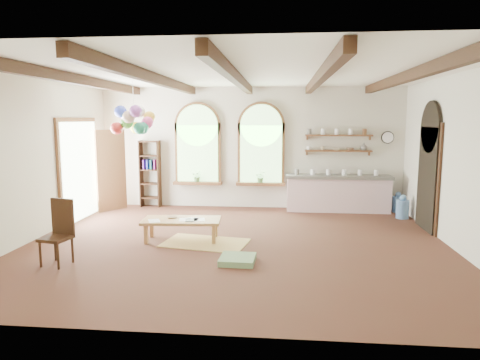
# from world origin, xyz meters

# --- Properties ---
(floor) EXTENTS (8.00, 8.00, 0.00)m
(floor) POSITION_xyz_m (0.00, 0.00, 0.00)
(floor) COLOR #4F2E20
(floor) RESTS_ON ground
(ceiling_beams) EXTENTS (6.20, 6.80, 0.18)m
(ceiling_beams) POSITION_xyz_m (0.00, 0.00, 3.10)
(ceiling_beams) COLOR #3D2213
(ceiling_beams) RESTS_ON ceiling
(window_left) EXTENTS (1.30, 0.28, 2.20)m
(window_left) POSITION_xyz_m (-1.40, 3.43, 1.63)
(window_left) COLOR brown
(window_left) RESTS_ON floor
(window_right) EXTENTS (1.30, 0.28, 2.20)m
(window_right) POSITION_xyz_m (0.30, 3.43, 1.63)
(window_right) COLOR brown
(window_right) RESTS_ON floor
(left_doorway) EXTENTS (0.10, 1.90, 2.50)m
(left_doorway) POSITION_xyz_m (-3.95, 1.80, 1.15)
(left_doorway) COLOR brown
(left_doorway) RESTS_ON floor
(right_doorway) EXTENTS (0.10, 1.30, 2.40)m
(right_doorway) POSITION_xyz_m (3.95, 1.50, 1.10)
(right_doorway) COLOR black
(right_doorway) RESTS_ON floor
(kitchen_counter) EXTENTS (2.68, 0.62, 0.94)m
(kitchen_counter) POSITION_xyz_m (2.30, 3.20, 0.48)
(kitchen_counter) COLOR silver
(kitchen_counter) RESTS_ON floor
(wall_shelf_lower) EXTENTS (1.70, 0.24, 0.04)m
(wall_shelf_lower) POSITION_xyz_m (2.30, 3.38, 1.55)
(wall_shelf_lower) COLOR brown
(wall_shelf_lower) RESTS_ON wall_back
(wall_shelf_upper) EXTENTS (1.70, 0.24, 0.04)m
(wall_shelf_upper) POSITION_xyz_m (2.30, 3.38, 1.95)
(wall_shelf_upper) COLOR brown
(wall_shelf_upper) RESTS_ON wall_back
(wall_clock) EXTENTS (0.32, 0.04, 0.32)m
(wall_clock) POSITION_xyz_m (3.55, 3.45, 1.90)
(wall_clock) COLOR black
(wall_clock) RESTS_ON wall_back
(bookshelf) EXTENTS (0.53, 0.32, 1.80)m
(bookshelf) POSITION_xyz_m (-2.70, 3.32, 0.90)
(bookshelf) COLOR #3D2213
(bookshelf) RESTS_ON floor
(coffee_table) EXTENTS (1.56, 0.81, 0.43)m
(coffee_table) POSITION_xyz_m (-1.09, 0.12, 0.38)
(coffee_table) COLOR tan
(coffee_table) RESTS_ON floor
(side_chair) EXTENTS (0.50, 0.50, 1.07)m
(side_chair) POSITION_xyz_m (-2.79, -1.43, 0.31)
(side_chair) COLOR #3D2213
(side_chair) RESTS_ON floor
(floor_mat) EXTENTS (1.73, 1.24, 0.02)m
(floor_mat) POSITION_xyz_m (-0.60, -0.01, 0.01)
(floor_mat) COLOR tan
(floor_mat) RESTS_ON floor
(floor_cushion) EXTENTS (0.60, 0.60, 0.10)m
(floor_cushion) POSITION_xyz_m (0.13, -1.06, 0.05)
(floor_cushion) COLOR #6E9063
(floor_cushion) RESTS_ON floor
(water_jug_a) EXTENTS (0.30, 0.30, 0.58)m
(water_jug_a) POSITION_xyz_m (3.75, 2.50, 0.25)
(water_jug_a) COLOR #5885BD
(water_jug_a) RESTS_ON floor
(water_jug_b) EXTENTS (0.27, 0.27, 0.53)m
(water_jug_b) POSITION_xyz_m (3.82, 3.20, 0.23)
(water_jug_b) COLOR #5885BD
(water_jug_b) RESTS_ON floor
(balloon_cluster) EXTENTS (0.86, 0.90, 1.16)m
(balloon_cluster) POSITION_xyz_m (-2.41, 1.33, 2.34)
(balloon_cluster) COLOR white
(balloon_cluster) RESTS_ON floor
(table_book) EXTENTS (0.25, 0.30, 0.02)m
(table_book) POSITION_xyz_m (-1.40, 0.23, 0.44)
(table_book) COLOR olive
(table_book) RESTS_ON coffee_table
(tablet) EXTENTS (0.20, 0.26, 0.01)m
(tablet) POSITION_xyz_m (-0.91, 0.03, 0.44)
(tablet) COLOR black
(tablet) RESTS_ON coffee_table
(potted_plant_left) EXTENTS (0.27, 0.23, 0.30)m
(potted_plant_left) POSITION_xyz_m (-1.40, 3.32, 0.85)
(potted_plant_left) COLOR #598C4C
(potted_plant_left) RESTS_ON window_left
(potted_plant_right) EXTENTS (0.27, 0.23, 0.30)m
(potted_plant_right) POSITION_xyz_m (0.30, 3.32, 0.85)
(potted_plant_right) COLOR #598C4C
(potted_plant_right) RESTS_ON window_right
(shelf_cup_a) EXTENTS (0.12, 0.10, 0.10)m
(shelf_cup_a) POSITION_xyz_m (1.55, 3.38, 1.62)
(shelf_cup_a) COLOR white
(shelf_cup_a) RESTS_ON wall_shelf_lower
(shelf_cup_b) EXTENTS (0.10, 0.10, 0.09)m
(shelf_cup_b) POSITION_xyz_m (1.90, 3.38, 1.62)
(shelf_cup_b) COLOR beige
(shelf_cup_b) RESTS_ON wall_shelf_lower
(shelf_bowl_a) EXTENTS (0.22, 0.22, 0.05)m
(shelf_bowl_a) POSITION_xyz_m (2.25, 3.38, 1.60)
(shelf_bowl_a) COLOR beige
(shelf_bowl_a) RESTS_ON wall_shelf_lower
(shelf_bowl_b) EXTENTS (0.20, 0.20, 0.06)m
(shelf_bowl_b) POSITION_xyz_m (2.60, 3.38, 1.60)
(shelf_bowl_b) COLOR #8C664C
(shelf_bowl_b) RESTS_ON wall_shelf_lower
(shelf_vase) EXTENTS (0.18, 0.18, 0.19)m
(shelf_vase) POSITION_xyz_m (2.95, 3.38, 1.67)
(shelf_vase) COLOR slate
(shelf_vase) RESTS_ON wall_shelf_lower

